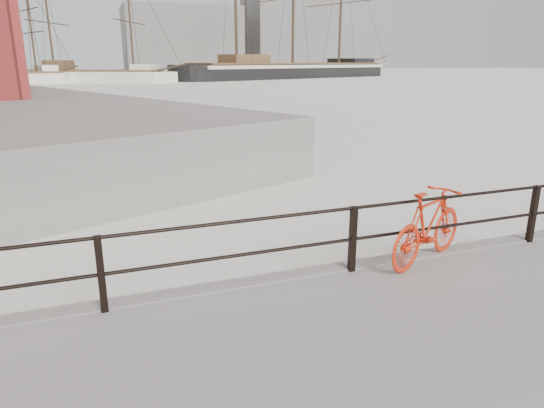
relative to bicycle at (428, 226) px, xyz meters
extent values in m
plane|color=white|center=(2.25, 0.25, -0.94)|extent=(400.00, 400.00, 0.00)
imported|color=red|center=(0.00, 0.00, 0.00)|extent=(1.90, 1.03, 1.17)
cube|color=gray|center=(22.25, 140.25, 8.06)|extent=(32.00, 18.00, 18.00)
cube|color=gray|center=(57.25, 145.25, 11.06)|extent=(26.00, 20.00, 24.00)
cube|color=gray|center=(80.25, 150.25, 6.06)|extent=(20.00, 16.00, 14.00)
camera|label=1|loc=(-4.69, -5.73, 2.43)|focal=32.00mm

